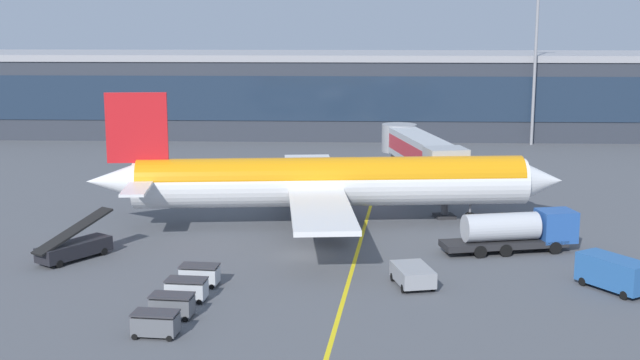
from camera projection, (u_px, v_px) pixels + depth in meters
name	position (u px, v px, depth m)	size (l,w,h in m)	color
ground_plane	(304.00, 255.00, 66.26)	(700.00, 700.00, 0.00)	#515459
apron_lead_in_line	(358.00, 249.00, 68.05)	(0.30, 80.00, 0.01)	yellow
terminal_building	(354.00, 93.00, 135.20)	(203.99, 21.81, 12.88)	#2D333D
main_airliner	(329.00, 182.00, 75.19)	(42.81, 33.87, 12.03)	white
jet_bridge	(419.00, 150.00, 86.64)	(7.45, 20.64, 6.66)	#B2B7BC
fuel_tanker	(518.00, 230.00, 66.95)	(11.09, 4.80, 3.25)	#232326
belt_loader	(74.00, 247.00, 64.89)	(4.94, 6.47, 3.49)	black
pushback_tug	(412.00, 274.00, 58.58)	(3.11, 4.22, 1.40)	gray
crew_van	(615.00, 272.00, 57.43)	(4.53, 5.32, 2.30)	#285B9E
baggage_cart_0	(156.00, 323.00, 49.33)	(2.78, 1.83, 1.48)	#595B60
baggage_cart_1	(172.00, 305.00, 52.44)	(2.78, 1.83, 1.48)	#595B60
baggage_cart_2	(187.00, 289.00, 55.56)	(2.78, 1.83, 1.48)	#B2B7BC
baggage_cart_3	(200.00, 275.00, 58.67)	(2.78, 1.83, 1.48)	#B2B7BC
apron_light_mast_1	(536.00, 52.00, 121.12)	(2.80, 0.50, 23.04)	gray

